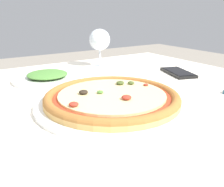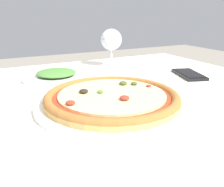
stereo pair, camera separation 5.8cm
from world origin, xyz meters
name	(u,v)px [view 2 (the right image)]	position (x,y,z in m)	size (l,w,h in m)	color
dining_table	(79,135)	(0.00, 0.00, 0.66)	(1.28, 0.96, 0.75)	brown
pizza_plate	(112,99)	(0.07, -0.06, 0.77)	(0.36, 0.36, 0.04)	white
wine_glass_far_right	(111,41)	(0.26, 0.32, 0.85)	(0.08, 0.08, 0.15)	silver
cell_phone	(189,74)	(0.43, 0.07, 0.76)	(0.11, 0.16, 0.01)	black
side_plate	(56,75)	(0.01, 0.24, 0.76)	(0.22, 0.22, 0.03)	white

